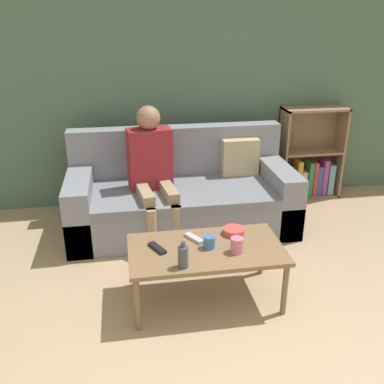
% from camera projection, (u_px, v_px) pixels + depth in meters
% --- Properties ---
extents(wall_back, '(12.00, 0.06, 2.60)m').
position_uv_depth(wall_back, '(180.00, 78.00, 4.30)').
color(wall_back, '#4C6B56').
rests_on(wall_back, ground_plane).
extents(couch, '(2.07, 0.93, 0.90)m').
position_uv_depth(couch, '(182.00, 197.00, 4.07)').
color(couch, gray).
rests_on(couch, ground_plane).
extents(bookshelf, '(0.67, 0.28, 1.00)m').
position_uv_depth(bookshelf, '(308.00, 164.00, 4.73)').
color(bookshelf, '#8E7051').
rests_on(bookshelf, ground_plane).
extents(coffee_table, '(1.06, 0.58, 0.42)m').
position_uv_depth(coffee_table, '(206.00, 253.00, 2.95)').
color(coffee_table, brown).
rests_on(coffee_table, ground_plane).
extents(person_adult, '(0.43, 0.68, 1.17)m').
position_uv_depth(person_adult, '(152.00, 163.00, 3.80)').
color(person_adult, '#9E8966').
rests_on(person_adult, ground_plane).
extents(cup_near, '(0.08, 0.08, 0.09)m').
position_uv_depth(cup_near, '(209.00, 242.00, 2.92)').
color(cup_near, '#3D70B2').
rests_on(cup_near, coffee_table).
extents(cup_far, '(0.09, 0.09, 0.11)m').
position_uv_depth(cup_far, '(237.00, 245.00, 2.86)').
color(cup_far, pink).
rests_on(cup_far, coffee_table).
extents(tv_remote_0, '(0.12, 0.17, 0.02)m').
position_uv_depth(tv_remote_0, '(157.00, 248.00, 2.91)').
color(tv_remote_0, black).
rests_on(tv_remote_0, coffee_table).
extents(tv_remote_1, '(0.13, 0.17, 0.02)m').
position_uv_depth(tv_remote_1, '(194.00, 238.00, 3.03)').
color(tv_remote_1, '#B7B7BC').
rests_on(tv_remote_1, coffee_table).
extents(snack_bowl, '(0.16, 0.16, 0.05)m').
position_uv_depth(snack_bowl, '(234.00, 231.00, 3.11)').
color(snack_bowl, '#DB4C47').
rests_on(snack_bowl, coffee_table).
extents(bottle, '(0.07, 0.07, 0.18)m').
position_uv_depth(bottle, '(183.00, 256.00, 2.68)').
color(bottle, '#424756').
rests_on(bottle, coffee_table).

